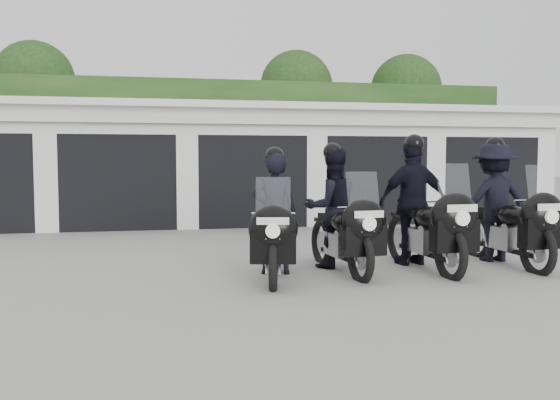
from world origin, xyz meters
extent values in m
plane|color=gray|center=(0.00, 0.00, 0.00)|extent=(80.00, 80.00, 0.00)
cube|color=silver|center=(0.00, 8.50, 1.40)|extent=(16.00, 6.00, 2.80)
cube|color=silver|center=(0.00, 8.30, 2.88)|extent=(16.40, 6.80, 0.16)
cube|color=silver|center=(0.00, 5.25, 2.65)|extent=(16.40, 0.12, 0.40)
cube|color=black|center=(0.00, 5.48, 0.12)|extent=(16.00, 0.06, 0.24)
cube|color=silver|center=(-4.65, 5.65, 1.40)|extent=(0.50, 0.50, 2.80)
cube|color=black|center=(-3.10, 6.70, 1.10)|extent=(2.60, 2.60, 2.20)
cube|color=silver|center=(-3.10, 5.65, 2.50)|extent=(2.60, 0.50, 0.60)
cube|color=silver|center=(-1.55, 5.65, 1.40)|extent=(0.50, 0.50, 2.80)
cube|color=black|center=(0.00, 6.70, 1.10)|extent=(2.60, 2.60, 2.20)
cube|color=silver|center=(0.00, 5.65, 2.50)|extent=(2.60, 0.50, 0.60)
cube|color=silver|center=(1.55, 5.65, 1.40)|extent=(0.50, 0.50, 2.80)
cube|color=black|center=(3.10, 6.70, 1.10)|extent=(2.60, 2.60, 2.20)
cube|color=silver|center=(3.10, 5.65, 2.50)|extent=(2.60, 0.50, 0.60)
cube|color=silver|center=(4.65, 5.65, 1.40)|extent=(0.50, 0.50, 2.80)
cube|color=black|center=(6.20, 6.70, 1.10)|extent=(2.60, 2.60, 2.20)
cube|color=silver|center=(6.20, 5.65, 2.50)|extent=(2.60, 0.50, 0.60)
cube|color=silver|center=(7.75, 5.65, 1.40)|extent=(0.50, 0.50, 2.80)
cube|color=#163513|center=(0.00, 12.50, 2.15)|extent=(20.00, 2.00, 4.30)
sphere|color=#163513|center=(-6.50, 14.00, 4.40)|extent=(2.80, 2.80, 2.80)
cylinder|color=black|center=(-6.50, 14.00, 1.65)|extent=(0.24, 0.24, 3.30)
sphere|color=#163513|center=(3.00, 14.00, 4.40)|extent=(2.80, 2.80, 2.80)
cylinder|color=black|center=(3.00, 14.00, 1.65)|extent=(0.24, 0.24, 3.30)
sphere|color=#163513|center=(7.50, 14.00, 4.40)|extent=(2.80, 2.80, 2.80)
cylinder|color=black|center=(7.50, 14.00, 1.65)|extent=(0.24, 0.24, 3.30)
torus|color=black|center=(-0.77, -1.17, 0.31)|extent=(0.25, 0.73, 0.72)
torus|color=black|center=(-0.48, 0.22, 0.31)|extent=(0.25, 0.73, 0.72)
cube|color=#A1A1A6|center=(-0.62, -0.45, 0.38)|extent=(0.36, 0.59, 0.32)
cube|color=black|center=(-0.63, -0.47, 0.22)|extent=(0.34, 1.28, 0.06)
ellipsoid|color=black|center=(-0.66, -0.62, 0.71)|extent=(0.43, 0.62, 0.28)
cube|color=black|center=(-0.57, -0.20, 0.73)|extent=(0.36, 0.59, 0.10)
ellipsoid|color=black|center=(-0.79, -1.25, 0.77)|extent=(0.68, 0.45, 0.59)
cube|color=black|center=(-0.79, -1.25, 0.54)|extent=(0.61, 0.33, 0.40)
cube|color=#B2BFC6|center=(-0.78, -1.22, 1.17)|extent=(0.45, 0.20, 0.50)
cylinder|color=silver|center=(-0.75, -1.06, 0.95)|extent=(0.55, 0.14, 0.03)
cube|color=silver|center=(-0.82, -1.41, 0.89)|extent=(0.39, 0.10, 0.09)
cube|color=silver|center=(-0.82, -1.38, 0.71)|extent=(0.18, 0.05, 0.10)
imported|color=black|center=(-0.57, -0.18, 0.87)|extent=(0.70, 0.54, 1.74)
sphere|color=black|center=(-0.57, -0.18, 1.68)|extent=(0.27, 0.27, 0.27)
torus|color=black|center=(0.47, -0.91, 0.32)|extent=(0.18, 0.76, 0.75)
torus|color=black|center=(0.34, 0.57, 0.32)|extent=(0.18, 0.76, 0.75)
cube|color=#A1A1A6|center=(0.40, -0.15, 0.39)|extent=(0.32, 0.59, 0.33)
cube|color=black|center=(0.41, -0.17, 0.23)|extent=(0.20, 1.34, 0.06)
ellipsoid|color=black|center=(0.42, -0.33, 0.74)|extent=(0.39, 0.62, 0.30)
cube|color=black|center=(0.38, 0.11, 0.76)|extent=(0.32, 0.59, 0.10)
ellipsoid|color=black|center=(0.48, -0.99, 0.80)|extent=(0.68, 0.40, 0.62)
cube|color=black|center=(0.48, -0.99, 0.57)|extent=(0.61, 0.28, 0.41)
cube|color=#B2BFC6|center=(0.48, -0.96, 1.21)|extent=(0.46, 0.16, 0.52)
cylinder|color=silver|center=(0.46, -0.79, 0.99)|extent=(0.58, 0.08, 0.03)
cube|color=silver|center=(0.50, -1.17, 0.93)|extent=(0.41, 0.05, 0.09)
cube|color=silver|center=(0.50, -1.13, 0.74)|extent=(0.19, 0.03, 0.10)
imported|color=black|center=(0.38, 0.14, 0.90)|extent=(0.94, 0.76, 1.81)
sphere|color=black|center=(0.38, 0.14, 1.75)|extent=(0.28, 0.28, 0.28)
torus|color=black|center=(1.74, -1.00, 0.34)|extent=(0.16, 0.81, 0.81)
torus|color=black|center=(1.66, 0.58, 0.34)|extent=(0.16, 0.81, 0.81)
cube|color=#A1A1A6|center=(1.70, -0.19, 0.42)|extent=(0.32, 0.62, 0.35)
cube|color=black|center=(1.70, -0.21, 0.24)|extent=(0.16, 1.44, 0.07)
ellipsoid|color=black|center=(1.71, -0.37, 0.79)|extent=(0.39, 0.65, 0.32)
cube|color=black|center=(1.69, 0.10, 0.82)|extent=(0.32, 0.62, 0.11)
ellipsoid|color=black|center=(1.74, -1.09, 0.86)|extent=(0.71, 0.40, 0.66)
cube|color=black|center=(1.74, -1.09, 0.61)|extent=(0.65, 0.27, 0.44)
cube|color=#B2BFC6|center=(1.74, -1.06, 1.30)|extent=(0.49, 0.15, 0.56)
cylinder|color=silver|center=(1.73, -0.87, 1.06)|extent=(0.62, 0.06, 0.03)
cube|color=silver|center=(1.75, -1.28, 0.99)|extent=(0.44, 0.04, 0.10)
cube|color=silver|center=(1.75, -1.24, 0.79)|extent=(0.20, 0.03, 0.11)
imported|color=black|center=(1.68, 0.12, 0.97)|extent=(1.17, 0.70, 1.94)
sphere|color=black|center=(1.68, 0.12, 1.88)|extent=(0.30, 0.30, 0.30)
torus|color=black|center=(3.13, -0.93, 0.34)|extent=(0.15, 0.80, 0.79)
torus|color=black|center=(3.07, 0.63, 0.34)|extent=(0.15, 0.80, 0.79)
cube|color=#A1A1A6|center=(3.10, -0.13, 0.41)|extent=(0.30, 0.61, 0.35)
cube|color=black|center=(3.10, -0.15, 0.24)|extent=(0.13, 1.42, 0.07)
ellipsoid|color=black|center=(3.11, -0.31, 0.78)|extent=(0.37, 0.64, 0.31)
cube|color=black|center=(3.09, 0.15, 0.81)|extent=(0.30, 0.61, 0.11)
ellipsoid|color=black|center=(3.13, -1.02, 0.85)|extent=(0.70, 0.38, 0.65)
cube|color=black|center=(3.13, -1.02, 0.60)|extent=(0.64, 0.26, 0.44)
cube|color=#B2BFC6|center=(3.13, -0.99, 1.28)|extent=(0.48, 0.14, 0.56)
cylinder|color=silver|center=(3.12, -0.80, 1.04)|extent=(0.61, 0.05, 0.03)
cube|color=silver|center=(3.13, -1.20, 0.98)|extent=(0.44, 0.03, 0.10)
cube|color=silver|center=(3.13, -1.17, 0.78)|extent=(0.20, 0.02, 0.11)
imported|color=black|center=(3.09, 0.18, 0.95)|extent=(1.25, 0.68, 1.91)
sphere|color=black|center=(3.09, 0.18, 1.85)|extent=(0.29, 0.29, 0.29)
camera|label=1|loc=(-2.15, -8.44, 1.65)|focal=38.00mm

